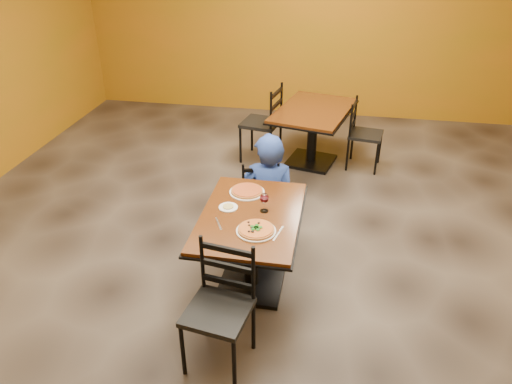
% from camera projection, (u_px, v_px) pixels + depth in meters
% --- Properties ---
extents(floor, '(7.00, 8.00, 0.01)m').
position_uv_depth(floor, '(261.00, 252.00, 4.76)').
color(floor, black).
rests_on(floor, ground).
extents(wall_back, '(7.00, 0.01, 3.00)m').
position_uv_depth(wall_back, '(305.00, 19.00, 7.44)').
color(wall_back, '#B46414').
rests_on(wall_back, ground).
extents(table_main, '(0.83, 1.23, 0.75)m').
position_uv_depth(table_main, '(251.00, 234.00, 4.06)').
color(table_main, '#55270D').
rests_on(table_main, floor).
extents(table_second, '(1.13, 1.44, 0.75)m').
position_uv_depth(table_second, '(313.00, 123.00, 6.23)').
color(table_second, '#55270D').
rests_on(table_second, floor).
extents(chair_main_near, '(0.49, 0.49, 0.95)m').
position_uv_depth(chair_main_near, '(218.00, 312.00, 3.37)').
color(chair_main_near, black).
rests_on(chair_main_near, floor).
extents(chair_main_far, '(0.46, 0.46, 0.83)m').
position_uv_depth(chair_main_far, '(259.00, 193.00, 4.95)').
color(chair_main_far, black).
rests_on(chair_main_far, floor).
extents(chair_second_left, '(0.54, 0.54, 1.02)m').
position_uv_depth(chair_second_left, '(261.00, 123.00, 6.36)').
color(chair_second_left, black).
rests_on(chair_second_left, floor).
extents(chair_second_right, '(0.46, 0.46, 0.89)m').
position_uv_depth(chair_second_right, '(366.00, 135.00, 6.18)').
color(chair_second_right, black).
rests_on(chair_second_right, floor).
extents(diner, '(0.62, 0.46, 1.11)m').
position_uv_depth(diner, '(268.00, 186.00, 4.78)').
color(diner, navy).
rests_on(diner, floor).
extents(plate_main, '(0.31, 0.31, 0.01)m').
position_uv_depth(plate_main, '(256.00, 231.00, 3.75)').
color(plate_main, white).
rests_on(plate_main, table_main).
extents(pizza_main, '(0.28, 0.28, 0.02)m').
position_uv_depth(pizza_main, '(256.00, 229.00, 3.74)').
color(pizza_main, maroon).
rests_on(pizza_main, plate_main).
extents(plate_far, '(0.31, 0.31, 0.01)m').
position_uv_depth(plate_far, '(247.00, 192.00, 4.27)').
color(plate_far, white).
rests_on(plate_far, table_main).
extents(pizza_far, '(0.28, 0.28, 0.02)m').
position_uv_depth(pizza_far, '(247.00, 191.00, 4.26)').
color(pizza_far, '#BE6924').
rests_on(pizza_far, plate_far).
extents(side_plate, '(0.16, 0.16, 0.01)m').
position_uv_depth(side_plate, '(228.00, 207.00, 4.05)').
color(side_plate, white).
rests_on(side_plate, table_main).
extents(dip, '(0.09, 0.09, 0.01)m').
position_uv_depth(dip, '(228.00, 206.00, 4.04)').
color(dip, tan).
rests_on(dip, side_plate).
extents(wine_glass, '(0.08, 0.08, 0.18)m').
position_uv_depth(wine_glass, '(264.00, 202.00, 3.96)').
color(wine_glass, white).
rests_on(wine_glass, table_main).
extents(fork, '(0.10, 0.18, 0.00)m').
position_uv_depth(fork, '(219.00, 223.00, 3.84)').
color(fork, silver).
rests_on(fork, table_main).
extents(knife, '(0.06, 0.21, 0.00)m').
position_uv_depth(knife, '(278.00, 233.00, 3.72)').
color(knife, silver).
rests_on(knife, table_main).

